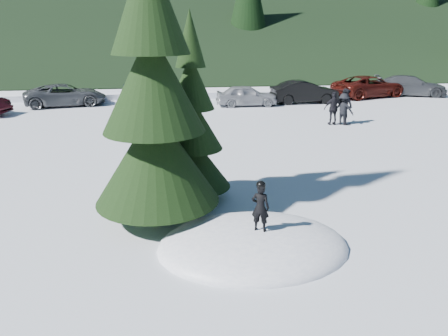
{
  "coord_description": "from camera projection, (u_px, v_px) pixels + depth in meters",
  "views": [
    {
      "loc": [
        -1.82,
        -8.97,
        4.89
      ],
      "look_at": [
        -0.35,
        2.65,
        1.1
      ],
      "focal_mm": 35.0,
      "sensor_mm": 36.0,
      "label": 1
    }
  ],
  "objects": [
    {
      "name": "car_2",
      "position": [
        65.0,
        95.0,
        28.23
      ],
      "size": [
        5.45,
        3.36,
        1.41
      ],
      "primitive_type": "imported",
      "rotation": [
        0.0,
        0.0,
        1.78
      ],
      "color": "#44474B",
      "rests_on": "ground"
    },
    {
      "name": "spruce_tall",
      "position": [
        153.0,
        95.0,
        10.61
      ],
      "size": [
        3.2,
        3.2,
        8.6
      ],
      "color": "black",
      "rests_on": "ground"
    },
    {
      "name": "car_6",
      "position": [
        369.0,
        86.0,
        31.79
      ],
      "size": [
        6.04,
        4.13,
        1.54
      ],
      "primitive_type": "imported",
      "rotation": [
        0.0,
        0.0,
        1.89
      ],
      "color": "#3F0F0B",
      "rests_on": "ground"
    },
    {
      "name": "adult_0",
      "position": [
        345.0,
        106.0,
        22.85
      ],
      "size": [
        0.99,
        1.1,
        1.86
      ],
      "primitive_type": "imported",
      "rotation": [
        0.0,
        0.0,
        1.96
      ],
      "color": "black",
      "rests_on": "ground"
    },
    {
      "name": "car_4",
      "position": [
        247.0,
        95.0,
        28.21
      ],
      "size": [
        3.99,
        1.67,
        1.35
      ],
      "primitive_type": "imported",
      "rotation": [
        0.0,
        0.0,
        1.55
      ],
      "color": "gray",
      "rests_on": "ground"
    },
    {
      "name": "adult_2",
      "position": [
        343.0,
        109.0,
        22.7
      ],
      "size": [
        1.22,
        1.07,
        1.64
      ],
      "primitive_type": "imported",
      "rotation": [
        0.0,
        0.0,
        2.59
      ],
      "color": "black",
      "rests_on": "ground"
    },
    {
      "name": "child_skier",
      "position": [
        260.0,
        207.0,
        9.77
      ],
      "size": [
        0.48,
        0.41,
        1.12
      ],
      "primitive_type": "imported",
      "rotation": [
        0.0,
        0.0,
        2.73
      ],
      "color": "black",
      "rests_on": "snow_mound"
    },
    {
      "name": "adult_1",
      "position": [
        334.0,
        108.0,
        22.65
      ],
      "size": [
        1.02,
        0.44,
        1.73
      ],
      "primitive_type": "imported",
      "rotation": [
        0.0,
        0.0,
        3.12
      ],
      "color": "black",
      "rests_on": "ground"
    },
    {
      "name": "car_3",
      "position": [
        156.0,
        92.0,
        30.31
      ],
      "size": [
        4.27,
        1.79,
        1.23
      ],
      "primitive_type": "imported",
      "rotation": [
        0.0,
        0.0,
        1.56
      ],
      "color": "black",
      "rests_on": "ground"
    },
    {
      "name": "spruce_short",
      "position": [
        192.0,
        130.0,
        12.42
      ],
      "size": [
        2.2,
        2.2,
        5.37
      ],
      "color": "black",
      "rests_on": "ground"
    },
    {
      "name": "car_5",
      "position": [
        305.0,
        92.0,
        29.26
      ],
      "size": [
        4.58,
        1.81,
        1.48
      ],
      "primitive_type": "imported",
      "rotation": [
        0.0,
        0.0,
        1.63
      ],
      "color": "black",
      "rests_on": "ground"
    },
    {
      "name": "ground",
      "position": [
        253.0,
        247.0,
        10.19
      ],
      "size": [
        200.0,
        200.0,
        0.0
      ],
      "primitive_type": "plane",
      "color": "white",
      "rests_on": "ground"
    },
    {
      "name": "car_7",
      "position": [
        410.0,
        86.0,
        32.46
      ],
      "size": [
        5.48,
        3.57,
        1.48
      ],
      "primitive_type": "imported",
      "rotation": [
        0.0,
        0.0,
        1.25
      ],
      "color": "#424549",
      "rests_on": "ground"
    },
    {
      "name": "snow_mound",
      "position": [
        253.0,
        247.0,
        10.19
      ],
      "size": [
        4.48,
        3.52,
        0.96
      ],
      "primitive_type": "ellipsoid",
      "color": "white",
      "rests_on": "ground"
    }
  ]
}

